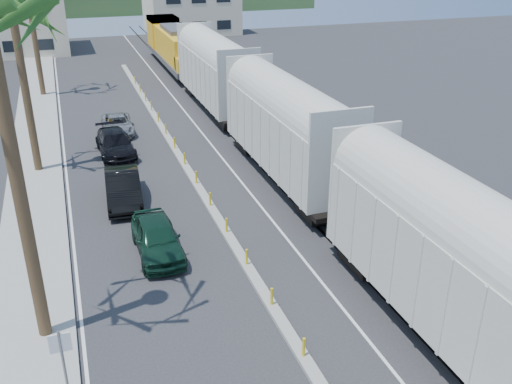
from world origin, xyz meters
TOP-DOWN VIEW (x-y plane):
  - sidewalk at (-8.50, 25.00)m, footprint 3.00×90.00m
  - rails at (5.00, 28.00)m, footprint 1.56×100.00m
  - median at (0.00, 19.96)m, footprint 0.45×60.00m
  - lane_markings at (-2.15, 25.00)m, footprint 9.42×90.00m
  - freight_train at (5.00, 21.97)m, footprint 3.00×60.94m
  - street_sign at (-7.30, 2.00)m, footprint 0.60×0.08m
  - buildings at (-6.41, 71.66)m, footprint 38.00×27.00m
  - car_lead at (-3.32, 10.33)m, footprint 1.93×4.64m
  - car_second at (-4.06, 16.09)m, footprint 2.39×5.17m
  - car_third at (-3.68, 23.34)m, footprint 2.47×5.27m
  - car_rear at (-3.07, 27.73)m, footprint 2.27×4.52m

SIDE VIEW (x-z plane):
  - lane_markings at x=-2.15m, z-range 0.00..0.01m
  - rails at x=5.00m, z-range 0.00..0.06m
  - sidewalk at x=-8.50m, z-range 0.00..0.15m
  - median at x=0.00m, z-range -0.34..0.51m
  - car_rear at x=-3.07m, z-range 0.00..1.23m
  - car_third at x=-3.68m, z-range 0.00..1.48m
  - car_lead at x=-3.32m, z-range 0.00..1.57m
  - car_second at x=-4.06m, z-range 0.00..1.63m
  - street_sign at x=-7.30m, z-range 0.47..3.47m
  - freight_train at x=5.00m, z-range -0.02..5.83m
  - buildings at x=-6.41m, z-range -0.64..9.36m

